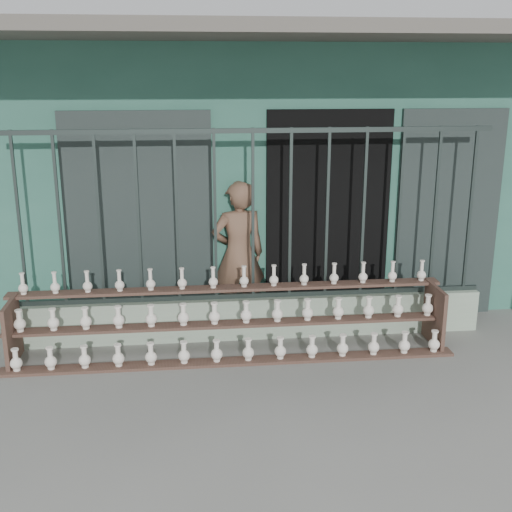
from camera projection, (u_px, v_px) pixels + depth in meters
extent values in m
plane|color=slate|center=(268.00, 393.00, 5.77)|extent=(60.00, 60.00, 0.00)
cube|color=#316957|center=(232.00, 156.00, 9.44)|extent=(7.00, 5.00, 3.20)
cube|color=black|center=(327.00, 217.00, 7.27)|extent=(1.40, 0.12, 2.40)
cube|color=#202A28|center=(140.00, 222.00, 7.02)|extent=(1.60, 0.08, 2.40)
cube|color=#202A28|center=(447.00, 215.00, 7.38)|extent=(1.20, 0.08, 2.40)
cube|color=#59544C|center=(254.00, 32.00, 6.05)|extent=(7.40, 2.00, 0.12)
cube|color=#9FB69C|center=(253.00, 317.00, 6.95)|extent=(5.00, 0.20, 0.45)
cube|color=#283330|center=(19.00, 221.00, 6.40)|extent=(0.03, 0.03, 1.80)
cube|color=#283330|center=(59.00, 220.00, 6.44)|extent=(0.03, 0.03, 1.80)
cube|color=#283330|center=(99.00, 219.00, 6.48)|extent=(0.03, 0.03, 1.80)
cube|color=#283330|center=(138.00, 218.00, 6.52)|extent=(0.03, 0.03, 1.80)
cube|color=#283330|center=(177.00, 217.00, 6.56)|extent=(0.03, 0.03, 1.80)
cube|color=#283330|center=(215.00, 217.00, 6.60)|extent=(0.03, 0.03, 1.80)
cube|color=#283330|center=(253.00, 216.00, 6.64)|extent=(0.03, 0.03, 1.80)
cube|color=#283330|center=(290.00, 215.00, 6.68)|extent=(0.03, 0.03, 1.80)
cube|color=#283330|center=(327.00, 214.00, 6.72)|extent=(0.03, 0.03, 1.80)
cube|color=#283330|center=(363.00, 213.00, 6.76)|extent=(0.03, 0.03, 1.80)
cube|color=#283330|center=(399.00, 212.00, 6.80)|extent=(0.03, 0.03, 1.80)
cube|color=#283330|center=(435.00, 211.00, 6.85)|extent=(0.03, 0.03, 1.80)
cube|color=#283330|center=(470.00, 211.00, 6.89)|extent=(0.03, 0.03, 1.80)
cube|color=#283330|center=(253.00, 131.00, 6.40)|extent=(5.00, 0.04, 0.05)
cube|color=#283330|center=(253.00, 295.00, 6.88)|extent=(5.00, 0.04, 0.05)
cube|color=brown|center=(233.00, 362.00, 6.36)|extent=(4.50, 0.18, 0.03)
cube|color=brown|center=(231.00, 324.00, 6.52)|extent=(4.50, 0.18, 0.03)
cube|color=brown|center=(229.00, 288.00, 6.67)|extent=(4.50, 0.18, 0.03)
cube|color=brown|center=(12.00, 333.00, 6.30)|extent=(0.04, 0.55, 0.64)
cube|color=brown|center=(434.00, 315.00, 6.74)|extent=(0.04, 0.55, 0.64)
imported|color=brown|center=(239.00, 254.00, 7.14)|extent=(0.67, 0.50, 1.66)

